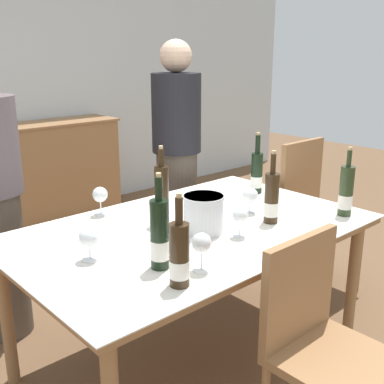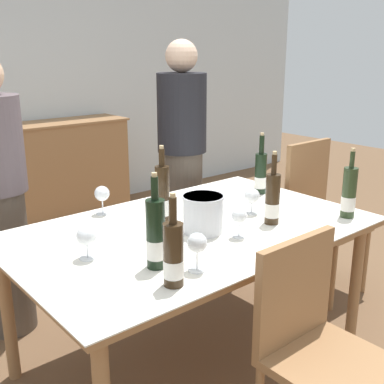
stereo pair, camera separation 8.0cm
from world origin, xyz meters
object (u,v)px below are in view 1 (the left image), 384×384
(wine_glass_1, at_px, (240,216))
(chair_near_front, at_px, (320,337))
(wine_glass_4, at_px, (100,196))
(ice_bucket, at_px, (203,213))
(wine_glass_2, at_px, (89,239))
(wine_glass_3, at_px, (250,196))
(dining_table, at_px, (192,239))
(wine_glass_0, at_px, (202,244))
(chair_right_end, at_px, (312,207))
(person_guest_left, at_px, (177,164))
(wine_bottle_1, at_px, (162,196))
(wine_bottle_5, at_px, (346,192))
(wine_bottle_4, at_px, (160,236))
(sideboard_cabinet, at_px, (37,174))
(wine_bottle_0, at_px, (257,173))
(wine_bottle_3, at_px, (179,256))
(wine_bottle_2, at_px, (271,199))

(wine_glass_1, distance_m, chair_near_front, 0.64)
(wine_glass_1, distance_m, wine_glass_4, 0.76)
(ice_bucket, bearing_deg, wine_glass_2, 172.04)
(wine_glass_2, bearing_deg, wine_glass_3, -2.77)
(dining_table, distance_m, wine_glass_0, 0.51)
(dining_table, bearing_deg, chair_right_end, 4.54)
(wine_glass_3, relative_size, person_guest_left, 0.08)
(dining_table, bearing_deg, ice_bucket, -90.70)
(wine_bottle_1, bearing_deg, wine_glass_3, -23.90)
(ice_bucket, distance_m, wine_glass_2, 0.57)
(wine_bottle_5, distance_m, wine_glass_2, 1.34)
(wine_glass_3, height_order, chair_right_end, chair_right_end)
(wine_bottle_5, bearing_deg, dining_table, 150.80)
(wine_bottle_4, height_order, chair_near_front, wine_bottle_4)
(wine_glass_4, bearing_deg, person_guest_left, 23.52)
(wine_glass_3, bearing_deg, wine_bottle_4, -165.25)
(sideboard_cabinet, distance_m, person_guest_left, 1.74)
(ice_bucket, height_order, wine_bottle_1, wine_bottle_1)
(wine_bottle_1, relative_size, wine_glass_3, 2.82)
(wine_bottle_0, relative_size, chair_near_front, 0.41)
(wine_bottle_0, bearing_deg, wine_bottle_4, -158.37)
(wine_glass_4, bearing_deg, wine_glass_0, -94.23)
(wine_bottle_3, distance_m, person_guest_left, 1.61)
(wine_bottle_2, distance_m, wine_bottle_5, 0.42)
(wine_bottle_0, distance_m, wine_glass_1, 0.74)
(wine_bottle_2, xyz_separation_m, wine_bottle_4, (-0.74, -0.04, 0.01))
(wine_bottle_0, bearing_deg, wine_bottle_3, -152.12)
(wine_bottle_0, xyz_separation_m, wine_bottle_4, (-1.08, -0.43, 0.01))
(dining_table, distance_m, wine_bottle_4, 0.51)
(dining_table, height_order, wine_glass_0, wine_glass_0)
(wine_bottle_0, height_order, chair_near_front, wine_bottle_0)
(sideboard_cabinet, xyz_separation_m, ice_bucket, (-0.34, -2.58, 0.37))
(sideboard_cabinet, bearing_deg, chair_right_end, -71.07)
(wine_bottle_4, xyz_separation_m, wine_glass_1, (0.48, 0.01, -0.03))
(ice_bucket, xyz_separation_m, wine_glass_4, (-0.23, 0.54, 0.01))
(sideboard_cabinet, distance_m, wine_glass_4, 2.16)
(sideboard_cabinet, distance_m, wine_glass_2, 2.69)
(wine_glass_1, xyz_separation_m, person_guest_left, (0.52, 1.06, -0.02))
(chair_right_end, bearing_deg, wine_bottle_4, -167.67)
(sideboard_cabinet, height_order, wine_glass_4, sideboard_cabinet)
(ice_bucket, bearing_deg, wine_bottle_1, 106.28)
(wine_glass_0, height_order, chair_near_front, chair_near_front)
(ice_bucket, distance_m, wine_bottle_4, 0.43)
(wine_bottle_4, relative_size, chair_near_front, 0.43)
(wine_bottle_0, relative_size, wine_glass_2, 2.58)
(sideboard_cabinet, distance_m, wine_glass_0, 2.97)
(wine_glass_3, bearing_deg, wine_bottle_0, 35.68)
(wine_bottle_5, bearing_deg, wine_bottle_1, 145.05)
(wine_bottle_5, height_order, chair_near_front, wine_bottle_5)
(wine_bottle_1, distance_m, wine_bottle_3, 0.67)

